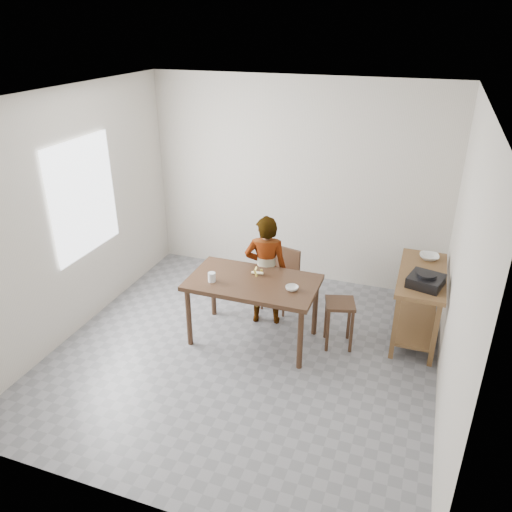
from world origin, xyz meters
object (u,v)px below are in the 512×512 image
(child, at_px, (266,271))
(dining_chair, at_px, (279,281))
(prep_counter, at_px, (418,304))
(stool, at_px, (339,324))
(dining_table, at_px, (253,310))

(child, height_order, dining_chair, child)
(prep_counter, relative_size, stool, 2.19)
(prep_counter, xyz_separation_m, stool, (-0.79, -0.49, -0.13))
(dining_chair, bearing_deg, stool, -18.08)
(child, distance_m, stool, 1.02)
(child, distance_m, dining_chair, 0.46)
(dining_table, height_order, dining_chair, dining_chair)
(dining_table, relative_size, child, 1.04)
(dining_table, distance_m, prep_counter, 1.86)
(child, bearing_deg, dining_table, 74.21)
(dining_chair, distance_m, stool, 1.02)
(dining_table, xyz_separation_m, prep_counter, (1.72, 0.70, 0.03))
(prep_counter, bearing_deg, child, -170.33)
(child, bearing_deg, stool, 153.38)
(dining_table, bearing_deg, stool, 12.66)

